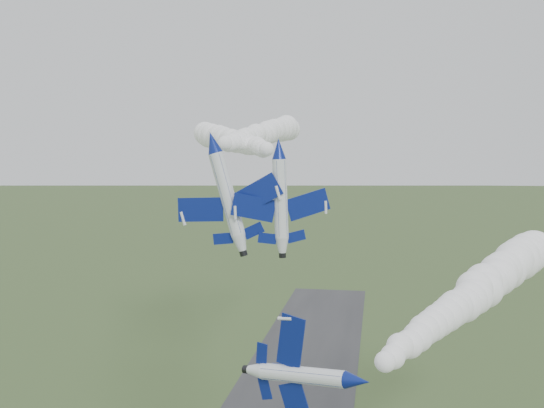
% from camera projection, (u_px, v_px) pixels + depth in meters
% --- Properties ---
extents(jet_lead, '(6.91, 11.36, 9.80)m').
position_uv_depth(jet_lead, '(357.00, 381.00, 46.43)').
color(jet_lead, white).
extents(smoke_trail_jet_lead, '(28.33, 54.58, 5.90)m').
position_uv_depth(smoke_trail_jet_lead, '(479.00, 289.00, 71.37)').
color(smoke_trail_jet_lead, silver).
extents(jet_pair_left, '(11.63, 14.44, 4.44)m').
position_uv_depth(jet_pair_left, '(212.00, 142.00, 67.32)').
color(jet_pair_left, white).
extents(smoke_trail_jet_pair_left, '(8.49, 74.23, 5.32)m').
position_uv_depth(smoke_trail_jet_pair_left, '(266.00, 133.00, 107.40)').
color(smoke_trail_jet_pair_left, silver).
extents(jet_pair_right, '(11.17, 12.78, 3.32)m').
position_uv_depth(jet_pair_right, '(279.00, 148.00, 67.09)').
color(jet_pair_right, white).
extents(smoke_trail_jet_pair_right, '(31.01, 63.68, 4.97)m').
position_uv_depth(smoke_trail_jet_pair_right, '(227.00, 140.00, 102.90)').
color(smoke_trail_jet_pair_right, silver).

